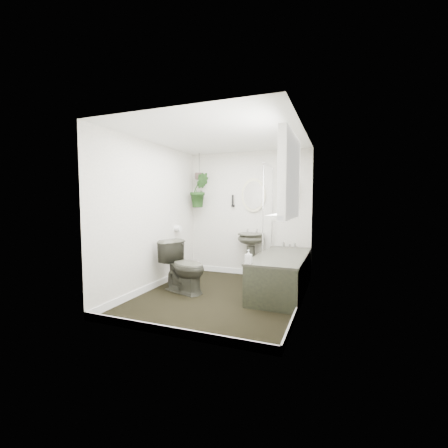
% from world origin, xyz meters
% --- Properties ---
extents(floor, '(2.30, 2.80, 0.02)m').
position_xyz_m(floor, '(0.00, 0.00, -0.01)').
color(floor, black).
rests_on(floor, ground).
extents(ceiling, '(2.30, 2.80, 0.02)m').
position_xyz_m(ceiling, '(0.00, 0.00, 2.31)').
color(ceiling, white).
rests_on(ceiling, ground).
extents(wall_back, '(2.30, 0.02, 2.30)m').
position_xyz_m(wall_back, '(0.00, 1.41, 1.15)').
color(wall_back, silver).
rests_on(wall_back, ground).
extents(wall_front, '(2.30, 0.02, 2.30)m').
position_xyz_m(wall_front, '(0.00, -1.41, 1.15)').
color(wall_front, silver).
rests_on(wall_front, ground).
extents(wall_left, '(0.02, 2.80, 2.30)m').
position_xyz_m(wall_left, '(-1.16, 0.00, 1.15)').
color(wall_left, silver).
rests_on(wall_left, ground).
extents(wall_right, '(0.02, 2.80, 2.30)m').
position_xyz_m(wall_right, '(1.16, 0.00, 1.15)').
color(wall_right, silver).
rests_on(wall_right, ground).
extents(skirting, '(2.30, 2.80, 0.10)m').
position_xyz_m(skirting, '(0.00, 0.00, 0.05)').
color(skirting, white).
rests_on(skirting, floor).
extents(bathtub, '(0.72, 1.72, 0.58)m').
position_xyz_m(bathtub, '(0.80, 0.50, 0.29)').
color(bathtub, '#39392F').
rests_on(bathtub, floor).
extents(bath_screen, '(0.04, 0.72, 1.40)m').
position_xyz_m(bath_screen, '(0.47, 0.99, 1.28)').
color(bath_screen, silver).
rests_on(bath_screen, bathtub).
extents(shower_box, '(0.20, 0.10, 0.35)m').
position_xyz_m(shower_box, '(0.80, 1.34, 1.55)').
color(shower_box, white).
rests_on(shower_box, wall_back).
extents(oval_mirror, '(0.46, 0.03, 0.62)m').
position_xyz_m(oval_mirror, '(0.11, 1.37, 1.50)').
color(oval_mirror, beige).
rests_on(oval_mirror, wall_back).
extents(wall_sconce, '(0.04, 0.04, 0.22)m').
position_xyz_m(wall_sconce, '(-0.29, 1.36, 1.40)').
color(wall_sconce, black).
rests_on(wall_sconce, wall_back).
extents(toilet_roll_holder, '(0.11, 0.11, 0.11)m').
position_xyz_m(toilet_roll_holder, '(-1.10, 0.70, 0.90)').
color(toilet_roll_holder, white).
rests_on(toilet_roll_holder, wall_left).
extents(window_recess, '(0.08, 1.00, 0.90)m').
position_xyz_m(window_recess, '(1.09, -0.70, 1.65)').
color(window_recess, white).
rests_on(window_recess, wall_right).
extents(window_sill, '(0.18, 1.00, 0.04)m').
position_xyz_m(window_sill, '(1.02, -0.70, 1.23)').
color(window_sill, white).
rests_on(window_sill, wall_right).
extents(window_blinds, '(0.01, 0.86, 0.76)m').
position_xyz_m(window_blinds, '(1.04, -0.70, 1.65)').
color(window_blinds, white).
rests_on(window_blinds, wall_right).
extents(toilet, '(0.87, 0.67, 0.78)m').
position_xyz_m(toilet, '(-0.60, 0.00, 0.39)').
color(toilet, '#39392F').
rests_on(toilet, floor).
extents(pedestal_sink, '(0.55, 0.49, 0.81)m').
position_xyz_m(pedestal_sink, '(0.11, 1.22, 0.41)').
color(pedestal_sink, '#39392F').
rests_on(pedestal_sink, floor).
extents(sill_plant, '(0.24, 0.22, 0.22)m').
position_xyz_m(sill_plant, '(1.03, -0.48, 1.36)').
color(sill_plant, black).
rests_on(sill_plant, window_sill).
extents(hanging_plant, '(0.46, 0.45, 0.65)m').
position_xyz_m(hanging_plant, '(-0.91, 1.20, 1.60)').
color(hanging_plant, black).
rests_on(hanging_plant, ceiling).
extents(soap_bottle, '(0.08, 0.09, 0.18)m').
position_xyz_m(soap_bottle, '(0.51, -0.29, 0.67)').
color(soap_bottle, '#352F2D').
rests_on(soap_bottle, bathtub).
extents(hanging_pot, '(0.16, 0.16, 0.12)m').
position_xyz_m(hanging_pot, '(-0.91, 1.20, 1.86)').
color(hanging_pot, '#443530').
rests_on(hanging_pot, ceiling).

